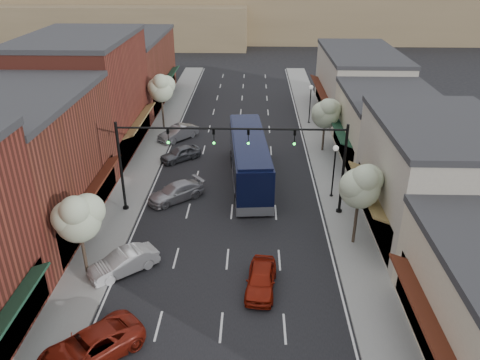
# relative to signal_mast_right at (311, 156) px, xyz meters

# --- Properties ---
(ground) EXTENTS (160.00, 160.00, 0.00)m
(ground) POSITION_rel_signal_mast_right_xyz_m (-5.62, -8.00, -4.62)
(ground) COLOR black
(ground) RESTS_ON ground
(sidewalk_left) EXTENTS (2.80, 73.00, 0.15)m
(sidewalk_left) POSITION_rel_signal_mast_right_xyz_m (-14.02, 10.50, -4.55)
(sidewalk_left) COLOR gray
(sidewalk_left) RESTS_ON ground
(sidewalk_right) EXTENTS (2.80, 73.00, 0.15)m
(sidewalk_right) POSITION_rel_signal_mast_right_xyz_m (2.78, 10.50, -4.55)
(sidewalk_right) COLOR gray
(sidewalk_right) RESTS_ON ground
(curb_left) EXTENTS (0.25, 73.00, 0.17)m
(curb_left) POSITION_rel_signal_mast_right_xyz_m (-12.62, 10.50, -4.55)
(curb_left) COLOR gray
(curb_left) RESTS_ON ground
(curb_right) EXTENTS (0.25, 73.00, 0.17)m
(curb_right) POSITION_rel_signal_mast_right_xyz_m (1.38, 10.50, -4.55)
(curb_right) COLOR gray
(curb_right) RESTS_ON ground
(bldg_left_midnear) EXTENTS (10.14, 14.10, 9.40)m
(bldg_left_midnear) POSITION_rel_signal_mast_right_xyz_m (-19.85, -2.00, 0.03)
(bldg_left_midnear) COLOR maroon
(bldg_left_midnear) RESTS_ON ground
(bldg_left_midfar) EXTENTS (10.14, 14.10, 10.90)m
(bldg_left_midfar) POSITION_rel_signal_mast_right_xyz_m (-19.86, 12.00, 0.78)
(bldg_left_midfar) COLOR maroon
(bldg_left_midfar) RESTS_ON ground
(bldg_left_far) EXTENTS (10.14, 18.10, 8.40)m
(bldg_left_far) POSITION_rel_signal_mast_right_xyz_m (-19.84, 28.00, -0.46)
(bldg_left_far) COLOR maroon
(bldg_left_far) RESTS_ON ground
(bldg_right_midnear) EXTENTS (9.14, 12.10, 7.90)m
(bldg_right_midnear) POSITION_rel_signal_mast_right_xyz_m (8.10, -2.00, -0.72)
(bldg_right_midnear) COLOR #ACA594
(bldg_right_midnear) RESTS_ON ground
(bldg_right_midfar) EXTENTS (9.14, 12.10, 6.40)m
(bldg_right_midfar) POSITION_rel_signal_mast_right_xyz_m (8.08, 10.00, -1.46)
(bldg_right_midfar) COLOR beige
(bldg_right_midfar) RESTS_ON ground
(bldg_right_far) EXTENTS (9.14, 16.10, 7.40)m
(bldg_right_far) POSITION_rel_signal_mast_right_xyz_m (8.09, 24.00, -0.96)
(bldg_right_far) COLOR #ACA594
(bldg_right_far) RESTS_ON ground
(hill_far) EXTENTS (120.00, 30.00, 12.00)m
(hill_far) POSITION_rel_signal_mast_right_xyz_m (-5.62, 82.00, 1.38)
(hill_far) COLOR #7A6647
(hill_far) RESTS_ON ground
(hill_near) EXTENTS (50.00, 20.00, 8.00)m
(hill_near) POSITION_rel_signal_mast_right_xyz_m (-30.62, 70.00, -0.62)
(hill_near) COLOR #7A6647
(hill_near) RESTS_ON ground
(signal_mast_right) EXTENTS (8.22, 0.46, 7.00)m
(signal_mast_right) POSITION_rel_signal_mast_right_xyz_m (0.00, 0.00, 0.00)
(signal_mast_right) COLOR black
(signal_mast_right) RESTS_ON ground
(signal_mast_left) EXTENTS (8.22, 0.46, 7.00)m
(signal_mast_left) POSITION_rel_signal_mast_right_xyz_m (-11.24, 0.00, 0.00)
(signal_mast_left) COLOR black
(signal_mast_left) RESTS_ON ground
(tree_right_near) EXTENTS (2.85, 2.65, 5.95)m
(tree_right_near) POSITION_rel_signal_mast_right_xyz_m (2.73, -4.05, -0.17)
(tree_right_near) COLOR #47382B
(tree_right_near) RESTS_ON ground
(tree_right_far) EXTENTS (2.85, 2.65, 5.43)m
(tree_right_far) POSITION_rel_signal_mast_right_xyz_m (2.73, 11.95, -0.63)
(tree_right_far) COLOR #47382B
(tree_right_far) RESTS_ON ground
(tree_left_near) EXTENTS (2.85, 2.65, 5.69)m
(tree_left_near) POSITION_rel_signal_mast_right_xyz_m (-13.87, -8.05, -0.40)
(tree_left_near) COLOR #47382B
(tree_left_near) RESTS_ON ground
(tree_left_far) EXTENTS (2.85, 2.65, 6.13)m
(tree_left_far) POSITION_rel_signal_mast_right_xyz_m (-13.87, 17.95, -0.02)
(tree_left_far) COLOR #47382B
(tree_left_far) RESTS_ON ground
(lamp_post_near) EXTENTS (0.44, 0.44, 4.44)m
(lamp_post_near) POSITION_rel_signal_mast_right_xyz_m (2.18, 2.50, -1.62)
(lamp_post_near) COLOR black
(lamp_post_near) RESTS_ON ground
(lamp_post_far) EXTENTS (0.44, 0.44, 4.44)m
(lamp_post_far) POSITION_rel_signal_mast_right_xyz_m (2.18, 20.00, -1.62)
(lamp_post_far) COLOR black
(lamp_post_far) RESTS_ON ground
(coach_bus) EXTENTS (3.85, 12.90, 3.88)m
(coach_bus) POSITION_rel_signal_mast_right_xyz_m (-4.40, 5.34, -2.61)
(coach_bus) COLOR black
(coach_bus) RESTS_ON ground
(red_hatchback) EXTENTS (2.04, 4.21, 1.38)m
(red_hatchback) POSITION_rel_signal_mast_right_xyz_m (-3.53, -8.84, -3.93)
(red_hatchback) COLOR maroon
(red_hatchback) RESTS_ON ground
(parked_car_a) EXTENTS (5.35, 5.33, 1.44)m
(parked_car_a) POSITION_rel_signal_mast_right_xyz_m (-11.73, -14.23, -3.90)
(parked_car_a) COLOR maroon
(parked_car_a) RESTS_ON ground
(parked_car_b) EXTENTS (4.20, 3.82, 1.39)m
(parked_car_b) POSITION_rel_signal_mast_right_xyz_m (-11.82, -7.49, -3.93)
(parked_car_b) COLOR silver
(parked_car_b) RESTS_ON ground
(parked_car_c) EXTENTS (4.75, 4.38, 1.34)m
(parked_car_c) POSITION_rel_signal_mast_right_xyz_m (-10.08, 1.78, -3.95)
(parked_car_c) COLOR #A8A7AC
(parked_car_c) RESTS_ON ground
(parked_car_d) EXTENTS (4.00, 3.69, 1.33)m
(parked_car_d) POSITION_rel_signal_mast_right_xyz_m (-10.84, 9.51, -3.96)
(parked_car_d) COLOR slate
(parked_car_d) RESTS_ON ground
(parked_car_e) EXTENTS (4.06, 4.42, 1.47)m
(parked_car_e) POSITION_rel_signal_mast_right_xyz_m (-11.82, 14.70, -3.89)
(parked_car_e) COLOR #A5A6AB
(parked_car_e) RESTS_ON ground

